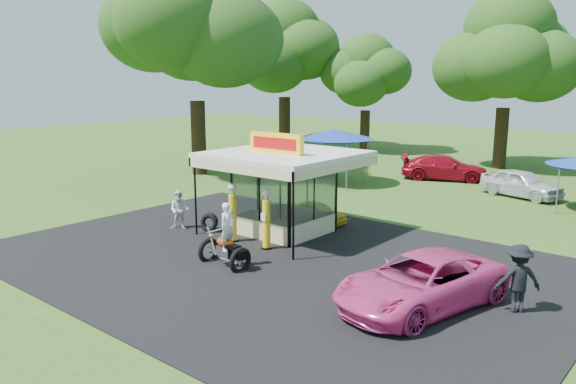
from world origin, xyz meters
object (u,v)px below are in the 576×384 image
(gas_station_kiosk, at_px, (284,191))
(kiosk_car, at_px, (317,212))
(spectator_east_a, at_px, (518,279))
(bg_car_b, at_px, (445,168))
(gas_pump_right, at_px, (266,221))
(tent_west, at_px, (334,134))
(pink_sedan, at_px, (421,282))
(gas_pump_left, at_px, (233,214))
(motorcycle, at_px, (227,241))
(bg_car_c, at_px, (521,183))
(spectator_west, at_px, (179,210))

(gas_station_kiosk, bearing_deg, kiosk_car, 90.00)
(kiosk_car, relative_size, spectator_east_a, 1.46)
(gas_station_kiosk, bearing_deg, bg_car_b, 90.92)
(gas_pump_right, height_order, tent_west, tent_west)
(pink_sedan, height_order, bg_car_b, bg_car_b)
(spectator_east_a, bearing_deg, gas_pump_left, -39.48)
(motorcycle, bearing_deg, pink_sedan, 12.54)
(gas_pump_right, height_order, pink_sedan, gas_pump_right)
(gas_pump_right, height_order, spectator_east_a, gas_pump_right)
(bg_car_b, bearing_deg, gas_pump_left, 156.61)
(gas_station_kiosk, height_order, bg_car_c, gas_station_kiosk)
(gas_station_kiosk, relative_size, gas_pump_left, 2.30)
(motorcycle, distance_m, spectator_east_a, 9.12)
(bg_car_b, xyz_separation_m, tent_west, (-4.56, -5.57, 2.21))
(gas_pump_right, relative_size, bg_car_b, 0.44)
(kiosk_car, bearing_deg, tent_west, 30.68)
(gas_pump_right, distance_m, bg_car_c, 16.31)
(spectator_east_a, bearing_deg, bg_car_c, -113.38)
(gas_pump_left, relative_size, kiosk_car, 0.83)
(gas_pump_left, height_order, gas_pump_right, gas_pump_left)
(gas_station_kiosk, height_order, pink_sedan, gas_station_kiosk)
(gas_pump_left, xyz_separation_m, bg_car_c, (5.87, 15.87, -0.38))
(spectator_east_a, bearing_deg, pink_sedan, -8.66)
(gas_pump_left, bearing_deg, bg_car_c, 69.70)
(spectator_east_a, bearing_deg, motorcycle, -25.19)
(spectator_west, bearing_deg, motorcycle, -56.59)
(gas_pump_right, relative_size, spectator_west, 1.39)
(gas_pump_right, distance_m, bg_car_b, 18.10)
(pink_sedan, bearing_deg, motorcycle, -156.50)
(motorcycle, relative_size, pink_sedan, 0.43)
(bg_car_b, relative_size, tent_west, 1.13)
(bg_car_c, bearing_deg, spectator_west, 166.52)
(gas_pump_left, bearing_deg, pink_sedan, -7.56)
(motorcycle, relative_size, spectator_east_a, 1.20)
(tent_west, bearing_deg, kiosk_car, -59.32)
(spectator_west, xyz_separation_m, spectator_east_a, (13.82, 0.33, 0.13))
(spectator_west, xyz_separation_m, tent_west, (-1.04, 12.72, 2.15))
(spectator_east_a, relative_size, bg_car_c, 0.44)
(gas_pump_left, height_order, spectator_east_a, gas_pump_left)
(kiosk_car, distance_m, spectator_east_a, 10.91)
(bg_car_b, bearing_deg, spectator_east_a, -172.17)
(gas_pump_left, relative_size, tent_west, 0.50)
(spectator_west, height_order, tent_west, tent_west)
(bg_car_b, bearing_deg, gas_station_kiosk, 158.93)
(motorcycle, distance_m, bg_car_c, 18.50)
(kiosk_car, distance_m, pink_sedan, 9.67)
(gas_station_kiosk, distance_m, bg_car_c, 14.57)
(spectator_west, distance_m, bg_car_b, 18.62)
(gas_pump_right, bearing_deg, motorcycle, -82.99)
(gas_pump_right, relative_size, spectator_east_a, 1.20)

